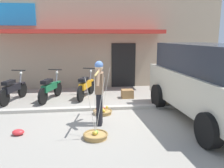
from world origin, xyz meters
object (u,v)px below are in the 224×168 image
(motorcycle_second_in_row, at_px, (50,88))
(plastic_litter_bag, at_px, (18,132))
(motorcycle_nearest_shop, at_px, (13,89))
(motorcycle_third_in_row, at_px, (86,86))
(fruit_vendor, at_px, (99,89))
(parked_truck, at_px, (212,80))
(wooden_crate, at_px, (127,94))
(fruit_basket_left_side, at_px, (96,135))
(fruit_basket_right_side, at_px, (103,111))

(motorcycle_second_in_row, height_order, plastic_litter_bag, motorcycle_second_in_row)
(motorcycle_nearest_shop, xyz_separation_m, motorcycle_third_in_row, (2.58, 0.24, 0.00))
(fruit_vendor, bearing_deg, motorcycle_nearest_shop, 138.31)
(motorcycle_nearest_shop, height_order, motorcycle_third_in_row, same)
(motorcycle_third_in_row, height_order, parked_truck, parked_truck)
(fruit_vendor, distance_m, plastic_litter_bag, 2.22)
(parked_truck, distance_m, wooden_crate, 3.36)
(fruit_vendor, height_order, plastic_litter_bag, fruit_vendor)
(wooden_crate, bearing_deg, motorcycle_second_in_row, 179.78)
(fruit_basket_left_side, height_order, parked_truck, parked_truck)
(motorcycle_nearest_shop, distance_m, motorcycle_third_in_row, 2.60)
(fruit_basket_left_side, height_order, motorcycle_third_in_row, fruit_basket_left_side)
(motorcycle_second_in_row, bearing_deg, fruit_basket_left_side, -67.12)
(plastic_litter_bag, height_order, wooden_crate, wooden_crate)
(fruit_basket_right_side, bearing_deg, fruit_vendor, -100.04)
(motorcycle_nearest_shop, distance_m, wooden_crate, 4.16)
(motorcycle_nearest_shop, bearing_deg, fruit_basket_left_side, -51.27)
(motorcycle_nearest_shop, height_order, parked_truck, parked_truck)
(fruit_vendor, height_order, motorcycle_third_in_row, fruit_vendor)
(fruit_vendor, bearing_deg, motorcycle_third_in_row, 96.58)
(fruit_vendor, xyz_separation_m, motorcycle_nearest_shop, (-2.91, 2.59, -0.53))
(fruit_vendor, bearing_deg, wooden_crate, 64.78)
(motorcycle_nearest_shop, bearing_deg, plastic_litter_bag, -72.83)
(motorcycle_nearest_shop, bearing_deg, wooden_crate, 0.42)
(fruit_basket_left_side, relative_size, wooden_crate, 3.30)
(motorcycle_third_in_row, bearing_deg, fruit_basket_right_side, -76.49)
(plastic_litter_bag, bearing_deg, parked_truck, 4.85)
(parked_truck, xyz_separation_m, wooden_crate, (-1.82, 2.66, -0.97))
(motorcycle_third_in_row, bearing_deg, motorcycle_second_in_row, -171.20)
(motorcycle_third_in_row, relative_size, wooden_crate, 3.96)
(motorcycle_second_in_row, height_order, motorcycle_third_in_row, same)
(motorcycle_second_in_row, distance_m, plastic_litter_bag, 3.14)
(motorcycle_nearest_shop, xyz_separation_m, plastic_litter_bag, (0.94, -3.05, -0.38))
(fruit_basket_right_side, relative_size, wooden_crate, 3.30)
(parked_truck, relative_size, plastic_litter_bag, 17.48)
(fruit_basket_left_side, distance_m, plastic_litter_bag, 1.86)
(fruit_basket_right_side, distance_m, motorcycle_nearest_shop, 3.54)
(fruit_basket_right_side, distance_m, motorcycle_third_in_row, 2.08)
(fruit_vendor, bearing_deg, fruit_basket_left_side, -100.01)
(motorcycle_second_in_row, xyz_separation_m, parked_truck, (4.67, -2.67, 0.68))
(motorcycle_second_in_row, bearing_deg, motorcycle_nearest_shop, -178.15)
(fruit_vendor, bearing_deg, fruit_basket_right_side, 79.96)
(fruit_basket_right_side, distance_m, parked_truck, 3.21)
(fruit_basket_left_side, bearing_deg, motorcycle_nearest_shop, 128.73)
(fruit_vendor, distance_m, wooden_crate, 3.01)
(motorcycle_third_in_row, distance_m, wooden_crate, 1.60)
(fruit_basket_right_side, bearing_deg, motorcycle_third_in_row, 103.51)
(fruit_vendor, distance_m, motorcycle_third_in_row, 2.90)
(plastic_litter_bag, bearing_deg, wooden_crate, 43.90)
(fruit_basket_left_side, height_order, motorcycle_nearest_shop, fruit_basket_left_side)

